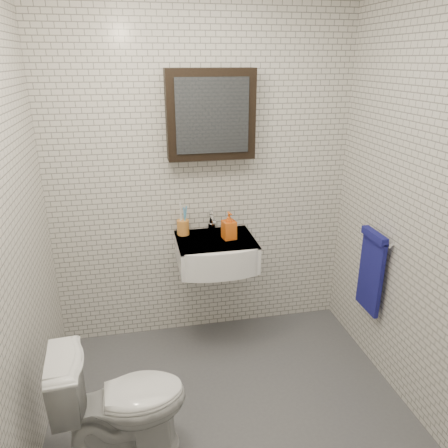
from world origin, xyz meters
name	(u,v)px	position (x,y,z in m)	size (l,w,h in m)	color
ground	(232,414)	(0.00, 0.00, 0.01)	(2.20, 2.00, 0.01)	#4E5056
room_shell	(234,185)	(0.00, 0.00, 1.47)	(2.22, 2.02, 2.51)	silver
washbasin	(217,253)	(0.05, 0.73, 0.76)	(0.55, 0.50, 0.20)	white
faucet	(212,223)	(0.05, 0.93, 0.92)	(0.06, 0.20, 0.15)	silver
mirror_cabinet	(211,115)	(0.05, 0.93, 1.70)	(0.60, 0.15, 0.60)	black
towel_rail	(371,268)	(1.04, 0.35, 0.72)	(0.09, 0.30, 0.58)	silver
toothbrush_cup	(183,227)	(-0.16, 0.91, 0.91)	(0.11, 0.11, 0.24)	orange
soap_bottle	(229,226)	(0.15, 0.77, 0.95)	(0.09, 0.09, 0.20)	orange
toilet	(122,401)	(-0.63, -0.14, 0.35)	(0.39, 0.68, 0.69)	white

